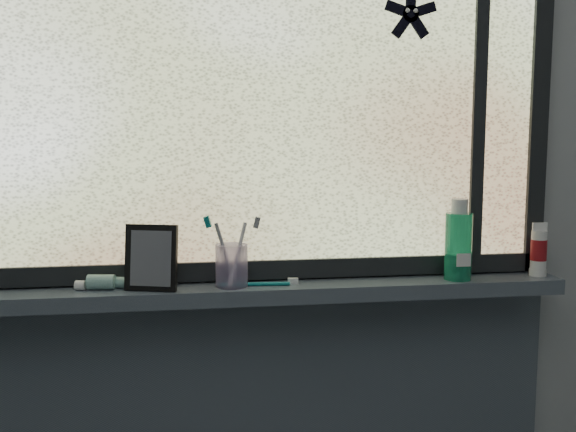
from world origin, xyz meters
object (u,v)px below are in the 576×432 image
(cream_tube, at_px, (539,247))
(toothbrush_cup, at_px, (232,265))
(vanity_mirror, at_px, (151,258))
(mouthwash_bottle, at_px, (459,239))

(cream_tube, bearing_deg, toothbrush_cup, -179.85)
(toothbrush_cup, bearing_deg, cream_tube, 0.15)
(vanity_mirror, distance_m, mouthwash_bottle, 0.81)
(vanity_mirror, height_order, cream_tube, vanity_mirror)
(vanity_mirror, height_order, toothbrush_cup, vanity_mirror)
(vanity_mirror, relative_size, toothbrush_cup, 1.52)
(toothbrush_cup, distance_m, mouthwash_bottle, 0.61)
(toothbrush_cup, bearing_deg, mouthwash_bottle, -1.00)
(cream_tube, bearing_deg, mouthwash_bottle, -176.93)
(vanity_mirror, relative_size, cream_tube, 1.56)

